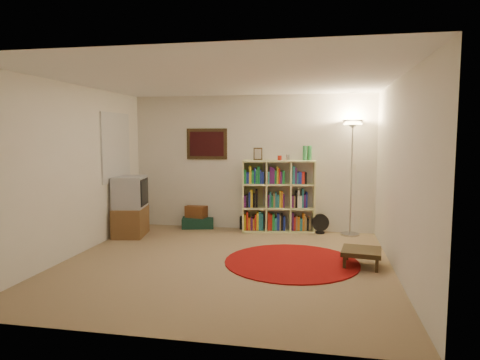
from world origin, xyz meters
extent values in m
cube|color=#907654|center=(0.00, 0.00, -0.01)|extent=(4.50, 4.50, 0.02)
cube|color=white|center=(0.00, 0.00, 2.51)|extent=(4.50, 4.50, 0.02)
cube|color=silver|center=(0.00, 2.26, 1.25)|extent=(4.50, 0.02, 2.50)
cube|color=silver|center=(0.00, -2.26, 1.25)|extent=(4.50, 0.02, 2.50)
cube|color=silver|center=(-2.26, 0.00, 1.25)|extent=(0.02, 4.50, 2.50)
cube|color=silver|center=(2.26, 0.00, 1.25)|extent=(0.02, 4.50, 2.50)
cube|color=black|center=(-0.85, 2.23, 1.60)|extent=(0.78, 0.04, 0.58)
cube|color=#3C0C0E|center=(-0.85, 2.21, 1.60)|extent=(0.66, 0.01, 0.46)
cube|color=white|center=(-2.23, 1.30, 1.55)|extent=(0.03, 1.00, 1.20)
cube|color=beige|center=(1.85, 2.24, 1.20)|extent=(0.08, 0.01, 0.12)
cube|color=beige|center=(0.52, 2.13, 0.01)|extent=(1.35, 0.57, 0.03)
cube|color=beige|center=(0.52, 2.13, 1.30)|extent=(1.35, 0.57, 0.03)
cube|color=beige|center=(-0.11, 2.03, 0.66)|extent=(0.09, 0.37, 1.31)
cube|color=beige|center=(1.16, 2.22, 0.66)|extent=(0.09, 0.37, 1.31)
cube|color=beige|center=(0.49, 2.30, 0.66)|extent=(1.30, 0.22, 1.31)
cube|color=beige|center=(0.30, 2.09, 0.66)|extent=(0.08, 0.36, 1.26)
cube|color=beige|center=(0.74, 2.16, 0.66)|extent=(0.08, 0.36, 1.26)
cube|color=beige|center=(0.52, 2.13, 0.44)|extent=(1.30, 0.54, 0.03)
cube|color=beige|center=(0.52, 2.13, 0.88)|extent=(1.30, 0.54, 0.03)
cube|color=yellow|center=(-0.07, 2.00, 0.17)|extent=(0.06, 0.15, 0.28)
cube|color=#B52319|center=(-0.03, 2.00, 0.20)|extent=(0.06, 0.15, 0.33)
cube|color=orange|center=(0.01, 2.01, 0.15)|extent=(0.06, 0.15, 0.23)
cube|color=#521967|center=(0.05, 2.01, 0.15)|extent=(0.06, 0.15, 0.23)
cube|color=orange|center=(0.08, 2.02, 0.14)|extent=(0.05, 0.15, 0.21)
cube|color=#B52319|center=(0.12, 2.03, 0.17)|extent=(0.05, 0.15, 0.28)
cube|color=yellow|center=(0.15, 2.03, 0.20)|extent=(0.06, 0.15, 0.33)
cube|color=teal|center=(0.19, 2.04, 0.20)|extent=(0.06, 0.15, 0.34)
cube|color=teal|center=(0.24, 2.04, 0.19)|extent=(0.06, 0.15, 0.31)
cube|color=#521967|center=(-0.07, 2.00, 0.56)|extent=(0.06, 0.15, 0.21)
cube|color=black|center=(-0.03, 2.00, 0.57)|extent=(0.06, 0.15, 0.23)
cube|color=#192B9B|center=(0.01, 2.01, 0.59)|extent=(0.06, 0.15, 0.27)
cube|color=yellow|center=(0.05, 2.01, 0.61)|extent=(0.06, 0.15, 0.31)
cube|color=black|center=(0.09, 2.02, 0.58)|extent=(0.06, 0.15, 0.24)
cube|color=black|center=(0.13, 2.03, 0.62)|extent=(0.07, 0.15, 0.33)
cube|color=#19813A|center=(-0.07, 2.00, 1.01)|extent=(0.06, 0.15, 0.26)
cube|color=#192B9B|center=(-0.03, 2.00, 0.99)|extent=(0.07, 0.16, 0.21)
cube|color=yellow|center=(0.02, 2.01, 1.04)|extent=(0.06, 0.15, 0.33)
cube|color=#19813A|center=(0.06, 2.02, 1.00)|extent=(0.07, 0.15, 0.25)
cube|color=#192B9B|center=(0.10, 2.02, 1.03)|extent=(0.05, 0.15, 0.30)
cube|color=#19813A|center=(0.13, 2.03, 1.01)|extent=(0.05, 0.15, 0.27)
cube|color=#19813A|center=(0.17, 2.03, 1.04)|extent=(0.07, 0.15, 0.32)
cube|color=#192B9B|center=(0.21, 2.04, 1.01)|extent=(0.05, 0.15, 0.26)
cube|color=#192B9B|center=(0.24, 2.04, 0.99)|extent=(0.06, 0.15, 0.22)
cube|color=#B52319|center=(0.36, 2.06, 0.19)|extent=(0.06, 0.15, 0.32)
cube|color=#B52319|center=(0.40, 2.07, 0.18)|extent=(0.06, 0.15, 0.29)
cube|color=#19813A|center=(0.44, 2.08, 0.18)|extent=(0.06, 0.15, 0.30)
cube|color=teal|center=(0.48, 2.08, 0.15)|extent=(0.06, 0.15, 0.23)
cube|color=#192B9B|center=(0.53, 2.09, 0.18)|extent=(0.06, 0.15, 0.30)
cube|color=olive|center=(0.56, 2.09, 0.17)|extent=(0.05, 0.15, 0.27)
cube|color=black|center=(0.60, 2.10, 0.18)|extent=(0.06, 0.15, 0.30)
cube|color=#192B9B|center=(0.64, 2.11, 0.16)|extent=(0.06, 0.15, 0.25)
cube|color=#521967|center=(0.35, 2.06, 0.57)|extent=(0.05, 0.15, 0.22)
cube|color=teal|center=(0.38, 2.07, 0.59)|extent=(0.05, 0.15, 0.28)
cube|color=#19813A|center=(0.42, 2.07, 0.56)|extent=(0.06, 0.15, 0.21)
cube|color=olive|center=(0.45, 2.08, 0.58)|extent=(0.05, 0.15, 0.25)
cube|color=teal|center=(0.48, 2.08, 0.59)|extent=(0.05, 0.15, 0.27)
cube|color=teal|center=(0.52, 2.09, 0.57)|extent=(0.07, 0.16, 0.22)
cube|color=yellow|center=(0.56, 2.09, 0.60)|extent=(0.05, 0.15, 0.30)
cube|color=orange|center=(0.59, 2.10, 0.60)|extent=(0.05, 0.15, 0.29)
cube|color=#521967|center=(0.62, 2.10, 0.58)|extent=(0.05, 0.15, 0.24)
cube|color=teal|center=(0.35, 2.06, 0.99)|extent=(0.05, 0.15, 0.23)
cube|color=#521967|center=(0.39, 2.07, 1.04)|extent=(0.06, 0.15, 0.31)
cube|color=#521967|center=(0.43, 2.07, 1.03)|extent=(0.07, 0.15, 0.30)
cube|color=#19813A|center=(0.47, 2.08, 1.00)|extent=(0.06, 0.15, 0.25)
cube|color=yellow|center=(0.51, 2.09, 1.04)|extent=(0.05, 0.15, 0.32)
cube|color=#B52319|center=(0.54, 2.09, 1.02)|extent=(0.05, 0.15, 0.28)
cube|color=#521967|center=(0.57, 2.10, 0.99)|extent=(0.06, 0.15, 0.23)
cube|color=#19813A|center=(0.61, 2.10, 1.00)|extent=(0.06, 0.15, 0.24)
cube|color=#521967|center=(0.79, 2.13, 0.19)|extent=(0.06, 0.15, 0.32)
cube|color=#B52319|center=(0.82, 2.13, 0.16)|extent=(0.05, 0.15, 0.25)
cube|color=olive|center=(0.86, 2.14, 0.17)|extent=(0.05, 0.15, 0.28)
cube|color=orange|center=(0.89, 2.15, 0.16)|extent=(0.06, 0.15, 0.26)
cube|color=teal|center=(0.94, 2.15, 0.14)|extent=(0.06, 0.15, 0.22)
cube|color=orange|center=(0.98, 2.16, 0.19)|extent=(0.06, 0.15, 0.31)
cube|color=olive|center=(1.02, 2.16, 0.16)|extent=(0.06, 0.15, 0.26)
cube|color=black|center=(1.06, 2.17, 0.14)|extent=(0.06, 0.15, 0.21)
cube|color=olive|center=(1.09, 2.18, 0.15)|extent=(0.05, 0.15, 0.24)
cube|color=#521967|center=(0.78, 2.13, 0.56)|extent=(0.05, 0.15, 0.21)
cube|color=olive|center=(0.81, 2.13, 0.57)|extent=(0.05, 0.15, 0.22)
cube|color=black|center=(0.85, 2.14, 0.61)|extent=(0.06, 0.15, 0.30)
cube|color=white|center=(0.88, 2.14, 0.62)|extent=(0.06, 0.15, 0.32)
cube|color=white|center=(0.92, 2.15, 0.56)|extent=(0.06, 0.15, 0.21)
cube|color=teal|center=(0.96, 2.16, 0.62)|extent=(0.05, 0.15, 0.34)
cube|color=#521967|center=(1.00, 2.16, 0.58)|extent=(0.06, 0.15, 0.24)
cube|color=#192B9B|center=(1.03, 2.17, 0.60)|extent=(0.05, 0.15, 0.28)
cube|color=teal|center=(0.79, 2.13, 1.04)|extent=(0.07, 0.16, 0.33)
cube|color=#521967|center=(0.83, 2.14, 1.03)|extent=(0.05, 0.15, 0.30)
cube|color=teal|center=(0.86, 2.14, 0.98)|extent=(0.05, 0.15, 0.21)
cube|color=#192B9B|center=(0.89, 2.15, 0.99)|extent=(0.05, 0.15, 0.23)
cube|color=#192B9B|center=(0.92, 2.15, 0.99)|extent=(0.05, 0.15, 0.22)
cube|color=#B52319|center=(0.96, 2.16, 0.99)|extent=(0.07, 0.16, 0.22)
cube|color=black|center=(1.01, 2.16, 0.99)|extent=(0.06, 0.15, 0.22)
cube|color=black|center=(0.15, 2.09, 1.43)|extent=(0.16, 0.04, 0.23)
cube|color=gray|center=(0.15, 2.07, 1.43)|extent=(0.12, 0.03, 0.18)
cylinder|color=#A81E0F|center=(0.54, 2.13, 1.35)|extent=(0.09, 0.09, 0.08)
cylinder|color=#BBBABF|center=(0.69, 2.15, 1.36)|extent=(0.07, 0.07, 0.10)
cylinder|color=#41AA5C|center=(0.99, 2.16, 1.44)|extent=(0.09, 0.09, 0.26)
cylinder|color=#41AA5C|center=(1.07, 2.24, 1.44)|extent=(0.09, 0.09, 0.26)
cylinder|color=#BBBABF|center=(1.81, 2.05, 0.02)|extent=(0.36, 0.36, 0.03)
cylinder|color=#BBBABF|center=(1.81, 2.05, 0.98)|extent=(0.03, 0.03, 1.89)
cone|color=#BBBABF|center=(1.81, 2.05, 1.95)|extent=(0.43, 0.43, 0.15)
cylinder|color=#FFD88C|center=(1.81, 2.05, 1.96)|extent=(0.35, 0.35, 0.02)
cylinder|color=black|center=(1.28, 2.11, 0.01)|extent=(0.19, 0.19, 0.03)
cylinder|color=black|center=(1.28, 2.11, 0.09)|extent=(0.04, 0.04, 0.13)
cylinder|color=black|center=(1.29, 2.09, 0.20)|extent=(0.32, 0.12, 0.31)
cube|color=brown|center=(-2.00, 1.30, 0.25)|extent=(0.62, 0.80, 0.50)
cube|color=#AAAAAF|center=(-2.00, 1.30, 0.78)|extent=(0.60, 0.68, 0.55)
cube|color=black|center=(-1.75, 1.35, 0.78)|extent=(0.11, 0.52, 0.46)
cube|color=black|center=(-1.74, 1.35, 0.78)|extent=(0.09, 0.46, 0.40)
cube|color=#123326|center=(-1.02, 2.16, 0.10)|extent=(0.67, 0.51, 0.19)
cube|color=brown|center=(-1.05, 2.21, 0.30)|extent=(0.44, 0.36, 0.22)
cube|color=black|center=(-0.03, 2.28, 0.12)|extent=(0.36, 0.30, 0.24)
cylinder|color=silver|center=(0.09, 2.24, 0.14)|extent=(0.16, 0.16, 0.28)
cylinder|color=maroon|center=(0.91, 0.22, 0.01)|extent=(1.86, 1.86, 0.02)
cube|color=black|center=(1.84, 0.22, 0.20)|extent=(0.57, 0.57, 0.06)
cube|color=black|center=(1.61, 0.04, 0.09)|extent=(0.05, 0.05, 0.18)
cube|color=black|center=(2.02, -0.01, 0.09)|extent=(0.05, 0.05, 0.18)
cube|color=black|center=(1.67, 0.45, 0.09)|extent=(0.05, 0.05, 0.18)
cube|color=black|center=(2.07, 0.39, 0.09)|extent=(0.05, 0.05, 0.18)
camera|label=1|loc=(1.29, -5.61, 1.76)|focal=32.00mm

